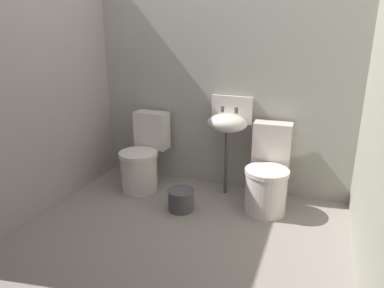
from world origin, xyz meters
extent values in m
cube|color=gray|center=(0.00, 0.00, -0.04)|extent=(3.07, 2.51, 0.08)
cube|color=#A09D93|center=(0.00, 1.11, 1.17)|extent=(3.07, 0.10, 2.33)
cube|color=#A69996|center=(-1.38, 0.10, 1.17)|extent=(0.10, 2.31, 2.33)
cylinder|color=silver|center=(-0.73, 0.62, 0.19)|extent=(0.39, 0.39, 0.38)
cylinder|color=silver|center=(-0.73, 0.62, 0.40)|extent=(0.41, 0.41, 0.04)
cube|color=silver|center=(-0.72, 0.92, 0.58)|extent=(0.37, 0.19, 0.40)
cylinder|color=silver|center=(0.59, 0.62, 0.19)|extent=(0.40, 0.40, 0.38)
cylinder|color=silver|center=(0.59, 0.62, 0.40)|extent=(0.42, 0.42, 0.04)
cube|color=silver|center=(0.58, 0.92, 0.58)|extent=(0.37, 0.20, 0.40)
cylinder|color=#4E4B50|center=(0.14, 0.87, 0.33)|extent=(0.04, 0.04, 0.66)
ellipsoid|color=silver|center=(0.14, 0.87, 0.75)|extent=(0.40, 0.32, 0.18)
cube|color=silver|center=(0.14, 1.03, 0.85)|extent=(0.42, 0.04, 0.28)
cylinder|color=#4E4B50|center=(0.07, 0.93, 0.87)|extent=(0.04, 0.04, 0.06)
cylinder|color=#4E4B50|center=(0.21, 0.93, 0.87)|extent=(0.04, 0.04, 0.06)
cylinder|color=#4E4B50|center=(-0.15, 0.37, 0.10)|extent=(0.24, 0.24, 0.20)
torus|color=#51504A|center=(-0.15, 0.37, 0.20)|extent=(0.26, 0.26, 0.02)
camera|label=1|loc=(1.01, -2.38, 1.62)|focal=32.98mm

